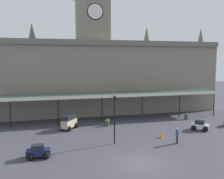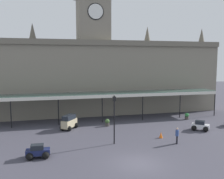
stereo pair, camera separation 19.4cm
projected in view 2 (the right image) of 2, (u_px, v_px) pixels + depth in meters
ground_plane at (138, 164)px, 21.07m from camera, size 140.00×140.00×0.00m
station_building at (93, 74)px, 41.12m from camera, size 40.87×6.86×19.27m
entrance_canopy at (100, 94)px, 35.96m from camera, size 35.44×3.26×3.91m
car_navy_sedan at (38, 152)px, 22.32m from camera, size 2.07×1.55×1.19m
car_white_sedan at (200, 126)px, 31.09m from camera, size 2.24×2.18×1.19m
car_beige_van at (69, 123)px, 31.60m from camera, size 2.40×2.58×1.77m
pedestrian_near_entrance at (177, 135)px, 26.06m from camera, size 0.34×0.37×1.67m
victorian_lamppost at (114, 114)px, 25.75m from camera, size 0.30×0.30×5.01m
traffic_cone at (161, 135)px, 28.06m from camera, size 0.40×0.40×0.66m
planter_by_canopy at (187, 116)px, 36.86m from camera, size 0.60×0.60×0.96m
planter_forecourt_centre at (107, 122)px, 33.10m from camera, size 0.60×0.60×0.96m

